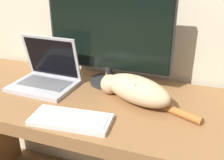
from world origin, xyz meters
TOP-DOWN VIEW (x-y plane):
  - desk at (0.00, 0.32)m, footprint 1.71×0.64m
  - monitor at (-0.03, 0.51)m, footprint 0.65×0.20m
  - laptop at (-0.32, 0.37)m, footprint 0.33×0.25m
  - external_keyboard at (-0.04, 0.10)m, footprint 0.34×0.17m
  - cat at (0.16, 0.35)m, footprint 0.49×0.28m

SIDE VIEW (x-z plane):
  - desk at x=0.00m, z-range 0.23..1.00m
  - external_keyboard at x=-0.04m, z-range 0.77..0.79m
  - laptop at x=-0.32m, z-range 0.69..0.95m
  - cat at x=0.16m, z-range 0.77..0.89m
  - monitor at x=-0.03m, z-range 0.78..1.25m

